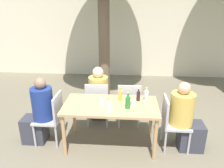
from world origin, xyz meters
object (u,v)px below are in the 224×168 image
Objects in this scene: green_bottle_4 at (128,102)px; patio_chair_0 at (52,116)px; patio_chair_1 at (171,120)px; water_bottle_1 at (109,107)px; person_seated_0 at (39,114)px; water_bottle_2 at (146,95)px; oil_cruet_0 at (120,95)px; person_seated_1 at (186,120)px; person_seated_2 at (99,96)px; patio_chair_3 at (129,102)px; wine_bottle_3 at (138,96)px; patio_chair_2 at (98,101)px; dining_table_front at (111,109)px; drinking_glass_0 at (102,102)px; drinking_glass_1 at (133,103)px.

patio_chair_0 is at bearing 174.93° from green_bottle_4.
water_bottle_1 is at bearing 104.61° from patio_chair_1.
water_bottle_2 is (1.85, 0.22, 0.32)m from person_seated_0.
person_seated_0 reaches higher than oil_cruet_0.
patio_chair_1 is 3.33× the size of green_bottle_4.
person_seated_1 is at bearing 6.82° from green_bottle_4.
oil_cruet_0 is (0.47, -0.71, 0.34)m from person_seated_2.
patio_chair_3 is 3.33× the size of green_bottle_4.
water_bottle_2 is (0.91, -0.65, 0.33)m from person_seated_2.
person_seated_1 is at bearing -13.51° from wine_bottle_3.
patio_chair_0 is 3.88× the size of water_bottle_2.
wine_bottle_3 is (1.71, 0.19, 0.32)m from person_seated_0.
patio_chair_0 and patio_chair_2 have the same top height.
dining_table_front is 0.73m from patio_chair_2.
water_bottle_1 is (0.30, -1.14, 0.33)m from person_seated_2.
person_seated_2 is at bearing 56.64° from patio_chair_1.
patio_chair_1 is 0.58m from water_bottle_2.
green_bottle_4 is at bearing -22.10° from dining_table_front.
green_bottle_4 reaches higher than wine_bottle_3.
water_bottle_2 is (0.28, -0.42, 0.34)m from patio_chair_3.
drinking_glass_0 is (0.87, -0.01, 0.30)m from patio_chair_0.
oil_cruet_0 is (-0.86, 0.17, 0.35)m from patio_chair_1.
green_bottle_4 is (-0.31, -0.34, 0.02)m from water_bottle_2.
patio_chair_3 is at bearing 70.48° from water_bottle_1.
wine_bottle_3 is at bearing -166.40° from water_bottle_2.
green_bottle_4 is 3.12× the size of drinking_glass_1.
oil_cruet_0 reaches higher than water_bottle_1.
patio_chair_3 is 4.00× the size of wine_bottle_3.
patio_chair_1 is at bearing 90.00° from person_seated_1.
person_seated_2 is (0.70, 0.87, 0.01)m from patio_chair_0.
wine_bottle_3 is at bearing 96.32° from person_seated_0.
green_bottle_4 is 2.77× the size of drinking_glass_0.
patio_chair_3 is at bearing 108.05° from wine_bottle_3.
green_bottle_4 reaches higher than patio_chair_1.
oil_cruet_0 is at bearing -173.02° from water_bottle_2.
patio_chair_3 is 1.02m from water_bottle_1.
patio_chair_0 is 1.53m from wine_bottle_3.
drinking_glass_0 is (-0.61, -0.19, -0.04)m from wine_bottle_3.
water_bottle_1 is 2.38× the size of drinking_glass_0.
dining_table_front is 1.70× the size of patio_chair_1.
dining_table_front is at bearing 90.00° from person_seated_1.
patio_chair_2 and patio_chair_3 have the same top height.
dining_table_front is 6.61× the size of water_bottle_2.
water_bottle_2 is at bearing 71.15° from person_seated_1.
drinking_glass_0 is at bearing -162.96° from water_bottle_2.
patio_chair_2 is 4.00× the size of wine_bottle_3.
wine_bottle_3 reaches higher than drinking_glass_0.
oil_cruet_0 is (1.17, 0.17, 0.35)m from patio_chair_0.
person_seated_1 reaches higher than water_bottle_2.
dining_table_front is 0.20m from drinking_glass_0.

